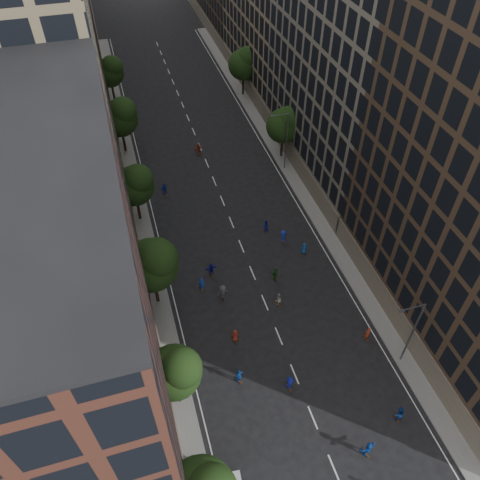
{
  "coord_description": "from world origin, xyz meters",
  "views": [
    {
      "loc": [
        -11.53,
        -6.79,
        41.19
      ],
      "look_at": [
        -0.43,
        30.68,
        2.0
      ],
      "focal_mm": 35.0,
      "sensor_mm": 36.0,
      "label": 1
    }
  ],
  "objects": [
    {
      "name": "streetlamp_near",
      "position": [
        10.37,
        12.0,
        5.17
      ],
      "size": [
        2.64,
        0.22,
        9.06
      ],
      "color": "#595B60",
      "rests_on": "ground"
    },
    {
      "name": "skater_4",
      "position": [
        -5.37,
        14.34,
        0.91
      ],
      "size": [
        1.15,
        0.84,
        1.81
      ],
      "primitive_type": "imported",
      "rotation": [
        0.0,
        0.0,
        3.57
      ],
      "color": "#1347A1",
      "rests_on": "ground"
    },
    {
      "name": "skater_15",
      "position": [
        5.13,
        30.79,
        0.88
      ],
      "size": [
        1.31,
        1.07,
        1.76
      ],
      "primitive_type": "imported",
      "rotation": [
        0.0,
        0.0,
        3.57
      ],
      "color": "#1730BE",
      "rests_on": "ground"
    },
    {
      "name": "skater_9",
      "position": [
        -4.24,
        24.42,
        0.97
      ],
      "size": [
        1.39,
        0.98,
        1.95
      ],
      "primitive_type": "imported",
      "rotation": [
        0.0,
        0.0,
        3.36
      ],
      "color": "#45454A",
      "rests_on": "ground"
    },
    {
      "name": "sidewalk_right",
      "position": [
        12.0,
        47.5,
        0.07
      ],
      "size": [
        4.0,
        105.0,
        0.15
      ],
      "primitive_type": "cube",
      "color": "slate",
      "rests_on": "ground"
    },
    {
      "name": "skater_7",
      "position": [
        8.5,
        15.19,
        0.87
      ],
      "size": [
        0.64,
        0.43,
        1.75
      ],
      "primitive_type": "imported",
      "rotation": [
        0.0,
        0.0,
        3.13
      ],
      "color": "#A1341A",
      "rests_on": "ground"
    },
    {
      "name": "skater_14",
      "position": [
        3.61,
        33.15,
        0.91
      ],
      "size": [
        0.99,
        0.83,
        1.81
      ],
      "primitive_type": "imported",
      "rotation": [
        0.0,
        0.0,
        3.32
      ],
      "color": "#13219D",
      "rests_on": "ground"
    },
    {
      "name": "bldg_left_a",
      "position": [
        -19.0,
        11.0,
        15.0
      ],
      "size": [
        14.0,
        22.0,
        30.0
      ],
      "primitive_type": "cube",
      "color": "#4E281E",
      "rests_on": "ground"
    },
    {
      "name": "tree_left_4",
      "position": [
        -11.0,
        55.84,
        6.1
      ],
      "size": [
        5.4,
        5.4,
        9.08
      ],
      "color": "black",
      "rests_on": "ground"
    },
    {
      "name": "bldg_left_b",
      "position": [
        -19.0,
        35.0,
        17.0
      ],
      "size": [
        14.0,
        26.0,
        34.0
      ],
      "primitive_type": "cube",
      "color": "#837256",
      "rests_on": "ground"
    },
    {
      "name": "tree_left_1",
      "position": [
        -11.02,
        13.86,
        5.55
      ],
      "size": [
        4.8,
        4.8,
        8.21
      ],
      "color": "black",
      "rests_on": "ground"
    },
    {
      "name": "bldg_right_b",
      "position": [
        19.0,
        44.0,
        16.5
      ],
      "size": [
        14.0,
        28.0,
        33.0
      ],
      "primitive_type": "cube",
      "color": "#6D665A",
      "rests_on": "ground"
    },
    {
      "name": "skater_17",
      "position": [
        -0.64,
        52.0,
        0.91
      ],
      "size": [
        1.76,
        0.94,
        1.81
      ],
      "primitive_type": "imported",
      "rotation": [
        0.0,
        0.0,
        3.39
      ],
      "color": "#AB321C",
      "rests_on": "ground"
    },
    {
      "name": "tree_left_3",
      "position": [
        -11.02,
        39.85,
        5.82
      ],
      "size": [
        5.0,
        5.0,
        8.58
      ],
      "color": "black",
      "rests_on": "ground"
    },
    {
      "name": "skater_6",
      "position": [
        -4.46,
        18.83,
        0.79
      ],
      "size": [
        0.78,
        0.51,
        1.57
      ],
      "primitive_type": "imported",
      "rotation": [
        0.0,
        0.0,
        3.16
      ],
      "color": "#A72C1B",
      "rests_on": "ground"
    },
    {
      "name": "skater_12",
      "position": [
        6.86,
        28.26,
        0.76
      ],
      "size": [
        0.87,
        0.73,
        1.52
      ],
      "primitive_type": "imported",
      "rotation": [
        0.0,
        0.0,
        2.75
      ],
      "color": "#134CA1",
      "rests_on": "ground"
    },
    {
      "name": "skater_16",
      "position": [
        -7.22,
        44.04,
        0.93
      ],
      "size": [
        1.17,
        0.72,
        1.85
      ],
      "primitive_type": "imported",
      "rotation": [
        0.0,
        0.0,
        3.41
      ],
      "color": "#162FB9",
      "rests_on": "ground"
    },
    {
      "name": "skater_5",
      "position": [
        3.16,
        4.81,
        0.9
      ],
      "size": [
        1.73,
        0.78,
        1.8
      ],
      "primitive_type": "imported",
      "rotation": [
        0.0,
        0.0,
        3.3
      ],
      "color": "#1548AE",
      "rests_on": "ground"
    },
    {
      "name": "tree_right_b",
      "position": [
        11.39,
        67.85,
        5.96
      ],
      "size": [
        5.2,
        5.2,
        8.83
      ],
      "color": "black",
      "rests_on": "ground"
    },
    {
      "name": "tree_left_2",
      "position": [
        -10.99,
        25.83,
        6.36
      ],
      "size": [
        5.6,
        5.6,
        9.45
      ],
      "color": "black",
      "rests_on": "ground"
    },
    {
      "name": "sidewalk_left",
      "position": [
        -12.0,
        47.5,
        0.07
      ],
      "size": [
        4.0,
        105.0,
        0.15
      ],
      "primitive_type": "cube",
      "color": "slate",
      "rests_on": "ground"
    },
    {
      "name": "skater_3",
      "position": [
        -1.05,
        12.32,
        0.84
      ],
      "size": [
        1.19,
        0.84,
        1.67
      ],
      "primitive_type": "imported",
      "rotation": [
        0.0,
        0.0,
        3.36
      ],
      "color": "#121B99",
      "rests_on": "ground"
    },
    {
      "name": "streetlamp_far",
      "position": [
        10.37,
        45.0,
        5.17
      ],
      "size": [
        2.64,
        0.22,
        9.06
      ],
      "color": "#595B60",
      "rests_on": "ground"
    },
    {
      "name": "skater_13",
      "position": [
        -6.18,
        26.24,
        0.94
      ],
      "size": [
        0.76,
        0.58,
        1.87
      ],
      "primitive_type": "imported",
      "rotation": [
        0.0,
        0.0,
        2.93
      ],
      "color": "#173DBB",
      "rests_on": "ground"
    },
    {
      "name": "tree_left_5",
      "position": [
        -11.02,
        71.86,
        5.68
      ],
      "size": [
        4.8,
        4.8,
        8.33
      ],
      "color": "black",
      "rests_on": "ground"
    },
    {
      "name": "skater_10",
      "position": [
        2.2,
        25.42,
        0.89
      ],
      "size": [
        1.13,
        0.81,
        1.77
      ],
      "primitive_type": "imported",
      "rotation": [
        0.0,
        0.0,
        3.55
      ],
      "color": "#1C601F",
      "rests_on": "ground"
    },
    {
      "name": "tree_right_a",
      "position": [
        11.38,
        47.85,
        5.63
      ],
      "size": [
        5.0,
        5.0,
        8.39
      ],
      "color": "black",
      "rests_on": "ground"
    },
    {
      "name": "ground",
      "position": [
        0.0,
        40.0,
        0.0
      ],
      "size": [
        240.0,
        240.0,
        0.0
      ],
      "primitive_type": "plane",
      "color": "black",
      "rests_on": "ground"
    },
    {
      "name": "skater_11",
      "position": [
        -4.6,
        28.21,
        0.78
      ],
      "size": [
        1.49,
        0.58,
        1.57
      ],
      "primitive_type": "imported",
      "rotation": [
        0.0,
        0.0,
        3.22
      ],
      "color": "#13149B",
      "rests_on": "ground"
    },
    {
      "name": "skater_8",
      "position": [
        1.29,
        21.86,
        0.83
      ],
      "size": [
        0.98,
        0.87,
        1.67
      ],
      "primitive_type": "imported",
      "rotation": [
        0.0,
        0.0,
        3.5
      ],
      "color": "#B6B6B2",
      "rests_on": "ground"
    },
    {
      "name": "bldg_left_c",
      "position": [
        -19.0,
        58.0,
        14.0
      ],
      "size": [
        14.0,
        20.0,
        28.0
      ],
      "primitive_type": "cube",
      "color": "#4E281E",
      "rests_on": "ground"
    },
    {
      "name": "skater_2",
      "position": [
        7.18,
        6.78,
        0.93
      ],
      "size": [
        0.94,
        0.76,
        1.86
      ],
      "primitive_type": "imported",
      "rotation": [
        0.0,
        0.0,
        3.08
      ],
      "color": "#123697",
      "rests_on": "ground"
    }
  ]
}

